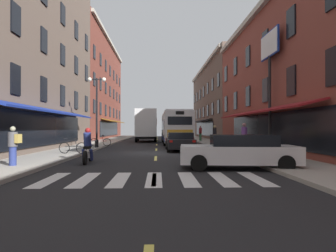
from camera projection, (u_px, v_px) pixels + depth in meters
The scene contains 20 objects.
ground_plane at pixel (156, 154), 19.41m from camera, with size 34.80×80.00×0.10m, color black.
lane_centre_dashes at pixel (156, 153), 19.16m from camera, with size 0.14×73.90×0.01m.
crosswalk_near at pixel (154, 179), 9.42m from camera, with size 7.10×2.80×0.01m.
sidewalk_left at pixel (66, 152), 19.21m from camera, with size 3.00×80.00×0.14m, color #A39E93.
sidewalk_right at pixel (244, 152), 19.62m from camera, with size 3.00×80.00×0.14m, color #A39E93.
storefront_row_right at pixel (310, 79), 21.61m from camera, with size 9.44×79.90×11.47m.
billboard_sign at pixel (270, 61), 18.16m from camera, with size 0.40×2.74×7.49m.
transit_bus at pixel (175, 127), 30.43m from camera, with size 2.71×11.89×3.28m.
box_truck at pixel (146, 125), 35.36m from camera, with size 2.62×7.48×3.79m.
sedan_near at pixel (148, 134), 47.08m from camera, with size 1.92×4.71×1.37m.
sedan_mid at pixel (180, 141), 21.18m from camera, with size 2.00×4.35×1.33m.
sedan_far at pixel (239, 151), 11.83m from camera, with size 4.79×2.30×1.38m.
motorcycle_rider at pixel (88, 148), 13.74m from camera, with size 0.62×2.07×1.66m.
bicycle_near at pixel (101, 142), 24.37m from camera, with size 1.71×0.48×0.91m.
bicycle_mid at pixel (73, 147), 17.30m from camera, with size 1.71×0.48×0.91m.
pedestrian_near at pixel (13, 145), 11.77m from camera, with size 0.52×0.37×1.58m.
pedestrian_mid at pixel (244, 137), 18.56m from camera, with size 0.36×0.36×1.83m.
pedestrian_far at pixel (200, 133), 35.14m from camera, with size 0.36×0.36×1.77m.
pedestrian_rear at pixel (215, 135), 27.05m from camera, with size 0.36×0.36×1.75m.
street_lamp_twin at pixel (97, 109), 22.77m from camera, with size 1.42×0.32×5.45m.
Camera 1 is at (0.12, -19.44, 1.64)m, focal length 31.35 mm.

